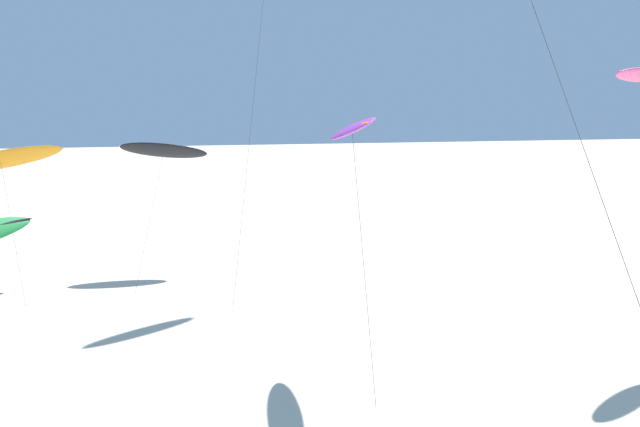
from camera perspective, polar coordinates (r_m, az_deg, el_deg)
name	(u,v)px	position (r m, az deg, el deg)	size (l,w,h in m)	color
flying_kite_0	(1,160)	(46.97, -22.18, 3.64)	(6.72, 7.87, 8.04)	orange
flying_kite_4	(164,150)	(48.96, -11.28, 4.53)	(5.39, 7.58, 8.02)	black
flying_kite_5	(352,129)	(31.33, 2.35, 6.15)	(1.95, 8.57, 10.24)	purple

